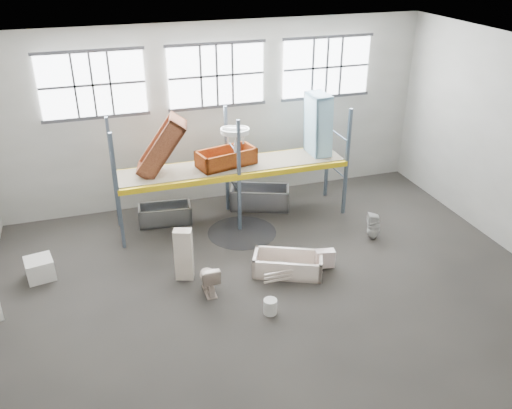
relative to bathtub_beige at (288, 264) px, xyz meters
name	(u,v)px	position (x,y,z in m)	size (l,w,h in m)	color
floor	(277,293)	(-0.47, -0.60, -0.28)	(12.00, 10.00, 0.10)	#403C37
ceiling	(282,57)	(-0.47, -0.60, 4.82)	(12.00, 10.00, 0.10)	silver
wall_back	(217,114)	(-0.47, 4.45, 2.27)	(12.00, 0.10, 5.00)	#9E9C91
wall_front	(424,359)	(-0.47, -5.65, 2.27)	(12.00, 0.10, 5.00)	#ACAA9F
window_left	(93,85)	(-3.67, 4.34, 3.37)	(2.60, 0.04, 1.60)	white
window_mid	(217,75)	(-0.47, 4.34, 3.37)	(2.60, 0.04, 1.60)	white
window_right	(326,67)	(2.73, 4.34, 3.37)	(2.60, 0.04, 1.60)	white
rack_upright_la	(118,193)	(-3.47, 2.30, 1.27)	(0.08, 0.08, 3.00)	slate
rack_upright_lb	(113,174)	(-3.47, 3.50, 1.27)	(0.08, 0.08, 3.00)	slate
rack_upright_ma	(239,177)	(-0.47, 2.30, 1.27)	(0.08, 0.08, 3.00)	slate
rack_upright_mb	(227,160)	(-0.47, 3.50, 1.27)	(0.08, 0.08, 3.00)	slate
rack_upright_ra	(347,163)	(2.53, 2.30, 1.27)	(0.08, 0.08, 3.00)	slate
rack_upright_rb	(328,148)	(2.53, 3.50, 1.27)	(0.08, 0.08, 3.00)	slate
rack_beam_front	(239,177)	(-0.47, 2.30, 1.27)	(6.00, 0.10, 0.14)	yellow
rack_beam_back	(227,160)	(-0.47, 3.50, 1.27)	(6.00, 0.10, 0.14)	yellow
shelf_deck	(233,165)	(-0.47, 2.90, 1.35)	(5.90, 1.10, 0.03)	gray
wet_patch	(242,232)	(-0.47, 2.10, -0.23)	(1.80, 1.80, 0.00)	black
bathtub_beige	(288,264)	(0.00, 0.00, 0.00)	(1.56, 0.74, 0.46)	#F1DAC8
cistern_spare	(325,258)	(0.87, -0.11, 0.05)	(0.44, 0.21, 0.42)	beige
sink_in_tub	(279,269)	(-0.23, -0.04, -0.07)	(0.48, 0.48, 0.16)	beige
toilet_beige	(209,278)	(-1.90, -0.17, 0.13)	(0.40, 0.70, 0.72)	beige
cistern_tall	(184,254)	(-2.28, 0.53, 0.38)	(0.40, 0.26, 1.23)	beige
toilet_white	(374,226)	(2.63, 0.80, 0.12)	(0.32, 0.32, 0.71)	silver
steel_tub_left	(165,214)	(-2.28, 3.26, 0.02)	(1.38, 0.65, 0.51)	#A1A5A9
steel_tub_right	(260,197)	(0.43, 3.37, 0.07)	(1.63, 0.76, 0.60)	#B1B2B9
rust_tub_flat	(226,157)	(-0.64, 2.92, 1.59)	(1.50, 0.70, 0.42)	#9B4B0F
rust_tub_tilted	(162,147)	(-2.27, 2.93, 2.07)	(1.63, 0.77, 0.46)	#994F2B
sink_on_shelf	(235,151)	(-0.48, 2.59, 1.87)	(0.73, 0.56, 0.65)	white
blue_tub_upright	(318,125)	(1.94, 2.99, 2.17)	(1.72, 0.80, 0.48)	#9DD6F1
bucket	(270,306)	(-0.87, -1.28, -0.07)	(0.28, 0.28, 0.33)	silver
carton_far	(40,268)	(-5.40, 1.53, 0.01)	(0.59, 0.59, 0.49)	silver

